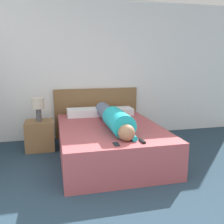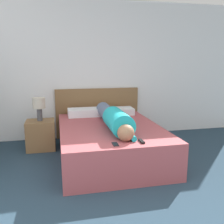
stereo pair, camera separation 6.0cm
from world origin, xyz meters
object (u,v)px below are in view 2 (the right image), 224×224
(nightstand, at_px, (41,135))
(tv_remote, at_px, (141,141))
(pillow_near_headboard, at_px, (85,112))
(table_lamp, at_px, (39,105))
(cell_phone, at_px, (115,144))
(bed, at_px, (110,142))
(pillow_second, at_px, (118,111))
(person_lying, at_px, (114,119))

(nightstand, distance_m, tv_remote, 1.96)
(pillow_near_headboard, bearing_deg, nightstand, -166.81)
(nightstand, distance_m, pillow_near_headboard, 0.86)
(table_lamp, distance_m, cell_phone, 1.78)
(table_lamp, bearing_deg, bed, -29.88)
(table_lamp, height_order, pillow_second, table_lamp)
(table_lamp, relative_size, cell_phone, 3.00)
(nightstand, relative_size, cell_phone, 3.84)
(tv_remote, bearing_deg, table_lamp, 131.41)
(person_lying, bearing_deg, nightstand, 146.99)
(table_lamp, distance_m, pillow_near_headboard, 0.82)
(nightstand, bearing_deg, pillow_second, 7.45)
(bed, height_order, nightstand, bed)
(pillow_near_headboard, bearing_deg, cell_phone, -84.00)
(person_lying, relative_size, tv_remote, 11.05)
(table_lamp, height_order, tv_remote, table_lamp)
(nightstand, relative_size, pillow_second, 0.87)
(cell_phone, bearing_deg, tv_remote, 3.92)
(person_lying, bearing_deg, cell_phone, -101.79)
(nightstand, xyz_separation_m, pillow_second, (1.39, 0.18, 0.31))
(person_lying, distance_m, tv_remote, 0.77)
(cell_phone, bearing_deg, bed, 82.20)
(pillow_second, relative_size, cell_phone, 4.39)
(pillow_near_headboard, height_order, tv_remote, pillow_near_headboard)
(person_lying, height_order, pillow_near_headboard, person_lying)
(bed, height_order, cell_phone, cell_phone)
(pillow_second, height_order, tv_remote, pillow_second)
(pillow_near_headboard, bearing_deg, pillow_second, 0.00)
(bed, xyz_separation_m, tv_remote, (0.22, -0.85, 0.26))
(nightstand, height_order, table_lamp, table_lamp)
(nightstand, height_order, pillow_second, pillow_second)
(pillow_second, distance_m, tv_remote, 1.65)
(person_lying, bearing_deg, pillow_near_headboard, 110.30)
(pillow_near_headboard, bearing_deg, tv_remote, -72.69)
(bed, relative_size, person_lying, 1.25)
(tv_remote, bearing_deg, bed, 104.45)
(pillow_second, bearing_deg, cell_phone, -104.78)
(nightstand, xyz_separation_m, person_lying, (1.11, -0.72, 0.39))
(bed, relative_size, pillow_near_headboard, 3.44)
(nightstand, distance_m, person_lying, 1.38)
(nightstand, xyz_separation_m, tv_remote, (1.29, -1.46, 0.27))
(table_lamp, bearing_deg, person_lying, -33.01)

